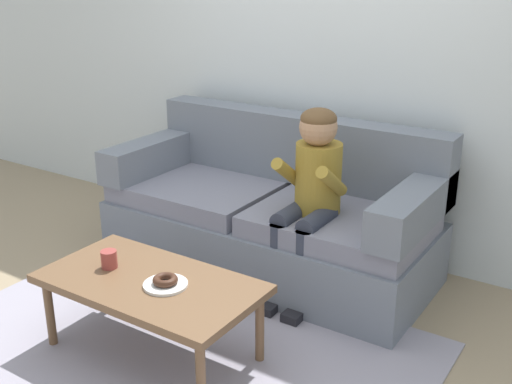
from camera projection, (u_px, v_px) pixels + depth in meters
name	position (u px, v px, depth m)	size (l,w,h in m)	color
ground	(200.00, 328.00, 3.33)	(10.00, 10.00, 0.00)	#9E896B
wall_back	(330.00, 36.00, 3.96)	(8.00, 0.10, 2.80)	silver
area_rug	(170.00, 350.00, 3.14)	(2.46, 1.72, 0.01)	#9993A3
couch	(273.00, 216.00, 3.92)	(2.02, 0.90, 0.93)	slate
coffee_table	(150.00, 287.00, 3.00)	(1.07, 0.58, 0.41)	brown
person_child	(311.00, 187.00, 3.45)	(0.34, 0.58, 1.10)	olive
plate	(166.00, 285.00, 2.93)	(0.21, 0.21, 0.01)	white
donut	(165.00, 280.00, 2.92)	(0.12, 0.12, 0.04)	#422619
mug	(109.00, 259.00, 3.09)	(0.08, 0.08, 0.09)	#993D38
toy_controller	(137.00, 298.00, 3.59)	(0.23, 0.09, 0.05)	gold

